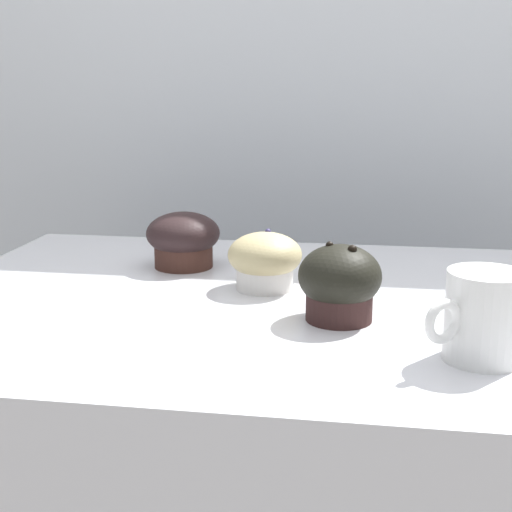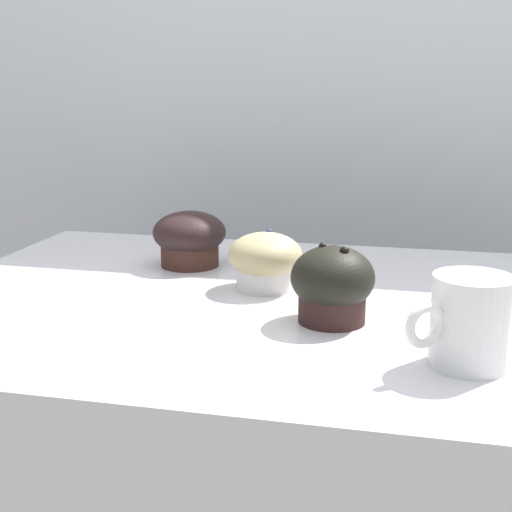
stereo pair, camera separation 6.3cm
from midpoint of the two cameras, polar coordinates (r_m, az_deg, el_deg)
wall_back at (r=1.47m, az=9.26°, el=2.40°), size 3.20×0.10×1.80m
muffin_front_center at (r=0.92m, az=2.68°, el=-0.36°), size 0.10×0.10×0.08m
muffin_back_left at (r=1.04m, az=-3.63°, el=1.44°), size 0.11×0.11×0.08m
muffin_back_right at (r=0.80m, az=8.37°, el=-2.29°), size 0.09×0.09×0.09m
coffee_cup at (r=0.71m, az=19.19°, el=-4.85°), size 0.10×0.09×0.09m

